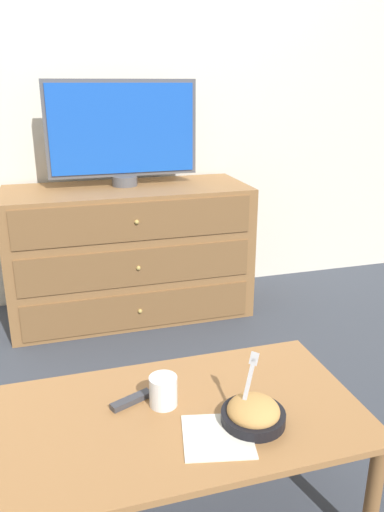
% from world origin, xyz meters
% --- Properties ---
extents(ground_plane, '(12.00, 12.00, 0.00)m').
position_xyz_m(ground_plane, '(0.00, 0.00, 0.00)').
color(ground_plane, '#383D47').
extents(wall_back, '(12.00, 0.05, 2.60)m').
position_xyz_m(wall_back, '(0.00, 0.03, 1.30)').
color(wall_back, silver).
rests_on(wall_back, ground_plane).
extents(dresser, '(1.33, 0.55, 0.75)m').
position_xyz_m(dresser, '(0.09, -0.30, 0.37)').
color(dresser, olive).
rests_on(dresser, ground_plane).
extents(tv, '(0.81, 0.14, 0.56)m').
position_xyz_m(tv, '(0.09, -0.24, 1.04)').
color(tv, '#515156').
rests_on(tv, dresser).
extents(coffee_table, '(1.04, 0.59, 0.38)m').
position_xyz_m(coffee_table, '(-0.01, -1.81, 0.34)').
color(coffee_table, '#9E6B3D').
rests_on(coffee_table, ground_plane).
extents(takeout_bowl, '(0.18, 0.18, 0.20)m').
position_xyz_m(takeout_bowl, '(0.17, -1.91, 0.41)').
color(takeout_bowl, black).
rests_on(takeout_bowl, coffee_table).
extents(drink_cup, '(0.08, 0.08, 0.09)m').
position_xyz_m(drink_cup, '(-0.05, -1.76, 0.43)').
color(drink_cup, beige).
rests_on(drink_cup, coffee_table).
extents(napkin, '(0.22, 0.22, 0.00)m').
position_xyz_m(napkin, '(0.05, -1.94, 0.39)').
color(napkin, silver).
rests_on(napkin, coffee_table).
extents(remote_control, '(0.13, 0.08, 0.02)m').
position_xyz_m(remote_control, '(-0.14, -1.73, 0.39)').
color(remote_control, '#38383D').
rests_on(remote_control, coffee_table).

